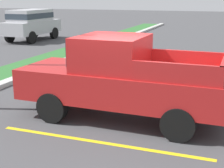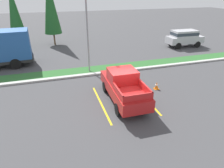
# 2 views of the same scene
# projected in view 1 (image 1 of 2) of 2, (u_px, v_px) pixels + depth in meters

# --- Properties ---
(ground_plane) EXTENTS (120.00, 120.00, 0.00)m
(ground_plane) POSITION_uv_depth(u_px,v_px,m) (127.00, 119.00, 8.53)
(ground_plane) COLOR #424244
(parking_line_near) EXTENTS (0.12, 4.80, 0.01)m
(parking_line_near) POSITION_uv_depth(u_px,v_px,m) (100.00, 142.00, 7.19)
(parking_line_near) COLOR yellow
(parking_line_near) RESTS_ON ground
(parking_line_far) EXTENTS (0.12, 4.80, 0.01)m
(parking_line_far) POSITION_uv_depth(u_px,v_px,m) (139.00, 101.00, 10.00)
(parking_line_far) COLOR yellow
(parking_line_far) RESTS_ON ground
(pickup_truck_main) EXTENTS (2.04, 5.26, 2.10)m
(pickup_truck_main) POSITION_uv_depth(u_px,v_px,m) (121.00, 79.00, 8.35)
(pickup_truck_main) COLOR black
(pickup_truck_main) RESTS_ON ground
(suv_distant) EXTENTS (4.65, 2.05, 2.10)m
(suv_distant) POSITION_uv_depth(u_px,v_px,m) (32.00, 22.00, 22.88)
(suv_distant) COLOR black
(suv_distant) RESTS_ON ground
(traffic_cone) EXTENTS (0.36, 0.36, 0.60)m
(traffic_cone) POSITION_uv_depth(u_px,v_px,m) (127.00, 79.00, 11.47)
(traffic_cone) COLOR orange
(traffic_cone) RESTS_ON ground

